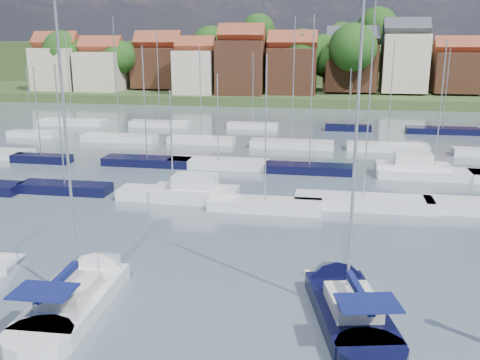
# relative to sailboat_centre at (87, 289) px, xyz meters

# --- Properties ---
(ground) EXTENTS (260.00, 260.00, 0.00)m
(ground) POSITION_rel_sailboat_centre_xyz_m (6.74, 37.14, -0.35)
(ground) COLOR #4C5967
(ground) RESTS_ON ground
(sailboat_centre) EXTENTS (3.54, 11.81, 15.90)m
(sailboat_centre) POSITION_rel_sailboat_centre_xyz_m (0.00, 0.00, 0.00)
(sailboat_centre) COLOR silver
(sailboat_centre) RESTS_ON ground
(sailboat_navy) EXTENTS (5.45, 11.80, 15.83)m
(sailboat_navy) POSITION_rel_sailboat_centre_xyz_m (13.14, 1.07, 0.00)
(sailboat_navy) COLOR black
(sailboat_navy) RESTS_ON ground
(buoy_c) EXTENTS (0.41, 0.41, 0.41)m
(buoy_c) POSITION_rel_sailboat_centre_xyz_m (0.31, -3.96, -0.35)
(buoy_c) COLOR #D85914
(buoy_c) RESTS_ON ground
(buoy_e) EXTENTS (0.42, 0.42, 0.42)m
(buoy_e) POSITION_rel_sailboat_centre_xyz_m (11.21, 4.46, -0.35)
(buoy_e) COLOR beige
(buoy_e) RESTS_ON ground
(buoy_g) EXTENTS (0.54, 0.54, 0.54)m
(buoy_g) POSITION_rel_sailboat_centre_xyz_m (-0.28, 0.54, -0.35)
(buoy_g) COLOR #D85914
(buoy_g) RESTS_ON ground
(marina_field) EXTENTS (79.62, 41.41, 15.93)m
(marina_field) POSITION_rel_sailboat_centre_xyz_m (8.65, 32.29, 0.08)
(marina_field) COLOR silver
(marina_field) RESTS_ON ground
(far_shore_town) EXTENTS (212.46, 90.00, 22.27)m
(far_shore_town) POSITION_rel_sailboat_centre_xyz_m (8.97, 129.80, 4.25)
(far_shore_town) COLOR #3F4F27
(far_shore_town) RESTS_ON ground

